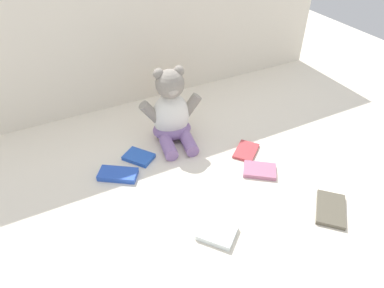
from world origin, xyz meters
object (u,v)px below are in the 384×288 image
object	(u,v)px
book_case_0	(217,233)
book_case_6	(139,157)
book_case_2	(331,209)
teddy_bear	(172,114)
book_case_5	(260,170)
book_case_4	(118,174)
book_case_3	(246,151)
book_case_1	(174,108)

from	to	relation	value
book_case_0	book_case_6	xyz separation A→B (m)	(-0.08, 0.43, -0.00)
book_case_2	teddy_bear	bearing A→B (deg)	160.56
book_case_0	book_case_5	world-z (taller)	book_case_0
book_case_4	book_case_6	size ratio (longest dim) A/B	1.27
book_case_0	book_case_3	size ratio (longest dim) A/B	0.95
book_case_4	book_case_0	bearing A→B (deg)	60.19
book_case_0	book_case_6	size ratio (longest dim) A/B	1.00
book_case_1	book_case_3	size ratio (longest dim) A/B	1.03
book_case_2	book_case_6	distance (m)	0.68
book_case_6	book_case_4	bearing A→B (deg)	-5.65
book_case_0	book_case_1	distance (m)	0.69
teddy_bear	book_case_6	world-z (taller)	teddy_bear
book_case_0	book_case_4	xyz separation A→B (m)	(-0.18, 0.37, 0.00)
book_case_0	book_case_1	world-z (taller)	book_case_1
book_case_3	book_case_5	distance (m)	0.11
book_case_1	book_case_4	world-z (taller)	same
book_case_1	teddy_bear	bearing A→B (deg)	-50.93
book_case_5	book_case_6	size ratio (longest dim) A/B	1.08
book_case_3	book_case_5	bearing A→B (deg)	-49.08
book_case_5	book_case_1	bearing A→B (deg)	47.69
teddy_bear	book_case_2	world-z (taller)	teddy_bear
teddy_bear	book_case_3	distance (m)	0.31
book_case_1	book_case_4	distance (m)	0.46
teddy_bear	book_case_5	distance (m)	0.39
book_case_5	book_case_0	bearing A→B (deg)	157.89
teddy_bear	book_case_2	size ratio (longest dim) A/B	2.12
book_case_3	book_case_2	bearing A→B (deg)	-27.77
book_case_1	book_case_3	distance (m)	0.41
book_case_3	book_case_0	bearing A→B (deg)	-85.24
book_case_4	book_case_6	xyz separation A→B (m)	(0.10, 0.06, -0.00)
teddy_bear	book_case_2	bearing A→B (deg)	-54.66
book_case_2	book_case_5	world-z (taller)	book_case_5
teddy_bear	book_case_6	size ratio (longest dim) A/B	2.83
book_case_1	book_case_6	world-z (taller)	book_case_1
book_case_3	book_case_6	distance (m)	0.40
teddy_bear	book_case_6	distance (m)	0.21
book_case_3	teddy_bear	bearing A→B (deg)	-175.24
teddy_bear	book_case_6	bearing A→B (deg)	-149.08
book_case_5	teddy_bear	bearing A→B (deg)	66.09
book_case_2	book_case_5	bearing A→B (deg)	155.17
book_case_1	book_case_6	size ratio (longest dim) A/B	1.09
book_case_1	book_case_5	xyz separation A→B (m)	(0.10, -0.50, -0.00)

